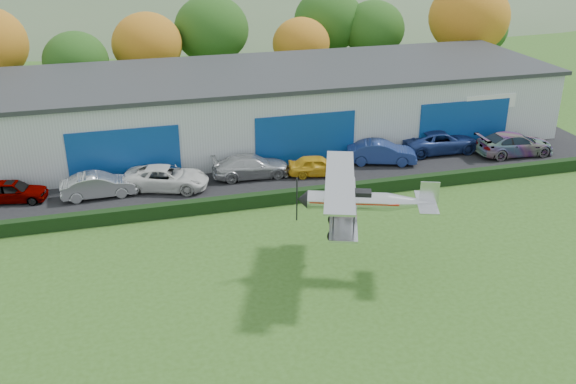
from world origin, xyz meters
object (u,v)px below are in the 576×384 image
object	(u,v)px
car_2	(166,178)
car_3	(251,166)
car_6	(440,141)
car_7	(515,144)
hangar	(283,104)
car_0	(13,191)
biplane	(360,199)
car_4	(318,166)
car_5	(382,152)
car_1	(98,185)

from	to	relation	value
car_2	car_3	world-z (taller)	car_3
car_6	car_7	size ratio (longest dim) A/B	1.03
hangar	car_2	world-z (taller)	hangar
car_2	car_7	world-z (taller)	car_7
car_0	biplane	bearing A→B (deg)	-115.56
car_0	car_4	xyz separation A→B (m)	(18.91, -0.89, -0.01)
hangar	car_0	bearing A→B (deg)	-158.71
car_0	car_5	distance (m)	23.83
car_3	car_5	world-z (taller)	car_5
car_2	car_3	distance (m)	5.58
hangar	car_4	xyz separation A→B (m)	(0.20, -8.18, -1.94)
car_1	car_3	bearing A→B (deg)	-88.67
hangar	car_6	xyz separation A→B (m)	(10.08, -6.28, -1.81)
car_4	biplane	xyz separation A→B (m)	(-1.80, -11.97, 3.04)
car_3	car_2	bearing A→B (deg)	97.42
car_1	car_3	world-z (taller)	car_3
hangar	car_5	bearing A→B (deg)	-54.89
car_5	car_6	size ratio (longest dim) A/B	0.83
car_4	car_7	xyz separation A→B (m)	(14.73, -0.06, 0.15)
hangar	car_0	xyz separation A→B (m)	(-18.71, -7.29, -1.93)
car_4	biplane	bearing A→B (deg)	-178.42
car_1	car_5	distance (m)	18.87
car_3	car_6	bearing A→B (deg)	-83.68
car_7	car_4	bearing A→B (deg)	92.40
car_3	car_7	bearing A→B (deg)	-90.65
car_3	biplane	bearing A→B (deg)	-166.92
biplane	hangar	bearing A→B (deg)	105.21
car_1	car_7	world-z (taller)	car_7
hangar	car_5	xyz separation A→B (m)	(5.11, -7.27, -1.82)
hangar	car_7	bearing A→B (deg)	-28.91
car_6	biplane	world-z (taller)	biplane
car_4	car_7	distance (m)	14.73
car_2	biplane	bearing A→B (deg)	-128.69
car_0	car_4	distance (m)	18.93
car_2	car_7	bearing A→B (deg)	-72.76
car_3	car_6	distance (m)	14.21
car_0	car_6	bearing A→B (deg)	-76.62
car_5	car_7	world-z (taller)	car_7
car_6	biplane	distance (m)	18.37
car_1	car_4	distance (m)	13.95
car_0	car_3	xyz separation A→B (m)	(14.63, -0.02, 0.06)
car_6	car_7	distance (m)	5.23
car_3	car_5	distance (m)	9.20
car_2	car_4	world-z (taller)	car_2
car_0	car_5	world-z (taller)	car_5
car_0	car_7	size ratio (longest dim) A/B	0.71
car_2	car_6	world-z (taller)	car_6
car_6	biplane	bearing A→B (deg)	141.16
car_0	car_7	xyz separation A→B (m)	(33.64, -0.95, 0.13)
car_6	car_7	world-z (taller)	car_7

